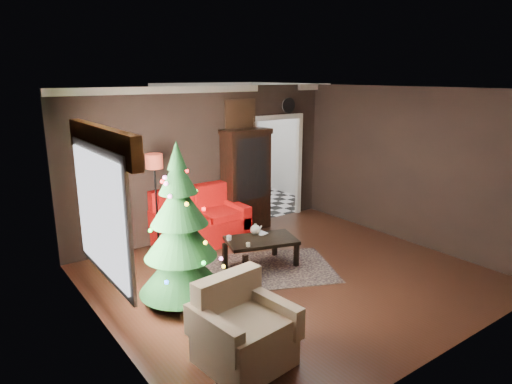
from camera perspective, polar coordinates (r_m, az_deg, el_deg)
floor at (r=7.05m, az=4.38°, el=-10.59°), size 5.50×5.50×0.00m
ceiling at (r=6.39m, az=4.87°, el=12.79°), size 5.50×5.50×0.00m
wall_back at (r=8.59m, az=-6.30°, el=3.78°), size 5.50×0.00×5.50m
wall_front at (r=5.04m, az=23.47°, el=-5.09°), size 5.50×0.00×5.50m
wall_left at (r=5.29m, az=-18.74°, el=-3.75°), size 0.00×5.50×5.50m
wall_right at (r=8.59m, az=18.72°, el=3.10°), size 0.00×5.50×5.50m
doorway at (r=9.60m, az=2.60°, el=2.86°), size 1.10×0.10×2.10m
left_window at (r=5.47m, az=-19.02°, el=-2.63°), size 0.05×1.60×1.40m
valance at (r=5.32m, az=-18.93°, el=5.99°), size 0.12×2.10×0.35m
kitchen_floor at (r=11.02m, az=-2.33°, el=-1.21°), size 3.00×3.00×0.00m
kitchen_window at (r=11.92m, az=-6.33°, el=8.23°), size 0.70×0.06×0.70m
rug at (r=7.28m, az=1.73°, el=-9.66°), size 2.38×2.11×0.01m
loveseat at (r=8.24m, az=-6.98°, el=-3.17°), size 1.70×0.90×1.00m
curio_cabinet at (r=8.88m, az=-1.28°, el=1.26°), size 0.90×0.45×1.90m
floor_lamp at (r=7.80m, az=-12.41°, el=-1.88°), size 0.35×0.35×1.82m
christmas_tree at (r=5.94m, az=-9.56°, el=-4.73°), size 1.42×1.42×2.17m
armchair at (r=4.92m, az=-1.52°, el=-16.38°), size 0.98×0.98×0.90m
coffee_table at (r=7.22m, az=0.64°, el=-7.71°), size 1.22×0.94×0.49m
teapot at (r=7.27m, az=-0.08°, el=-4.75°), size 0.25×0.25×0.18m
cup_a at (r=7.09m, az=-3.42°, el=-5.77°), size 0.08×0.08×0.07m
cup_b at (r=6.82m, az=-1.01°, el=-6.63°), size 0.08×0.08×0.06m
book at (r=7.28m, az=0.01°, el=-4.53°), size 0.17×0.03×0.23m
wall_clock at (r=9.54m, az=4.08°, el=10.83°), size 0.32×0.32×0.06m
painting at (r=8.83m, az=-2.03°, el=9.72°), size 0.62×0.05×0.52m
kitchen_counter at (r=11.90m, az=-5.56°, el=2.14°), size 1.80×0.60×0.90m
kitchen_table at (r=10.53m, az=-2.80°, el=0.13°), size 0.70×0.70×0.75m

